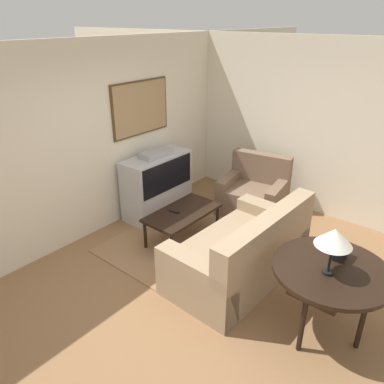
{
  "coord_description": "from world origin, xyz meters",
  "views": [
    {
      "loc": [
        -2.91,
        -2.1,
        2.94
      ],
      "look_at": [
        0.65,
        0.85,
        0.75
      ],
      "focal_mm": 35.0,
      "sensor_mm": 36.0,
      "label": 1
    }
  ],
  "objects_px": {
    "console_table": "(331,274)",
    "table_lamp": "(334,238)",
    "armchair": "(254,194)",
    "coffee_table": "(183,214)",
    "mantel_clock": "(341,251)",
    "couch": "(242,254)",
    "tv": "(157,184)"
  },
  "relations": [
    {
      "from": "couch",
      "to": "console_table",
      "type": "xyz_separation_m",
      "value": [
        -0.2,
        -1.12,
        0.37
      ]
    },
    {
      "from": "console_table",
      "to": "table_lamp",
      "type": "xyz_separation_m",
      "value": [
        -0.1,
        0.01,
        0.45
      ]
    },
    {
      "from": "coffee_table",
      "to": "mantel_clock",
      "type": "height_order",
      "value": "mantel_clock"
    },
    {
      "from": "tv",
      "to": "coffee_table",
      "type": "bearing_deg",
      "value": -113.59
    },
    {
      "from": "console_table",
      "to": "table_lamp",
      "type": "height_order",
      "value": "table_lamp"
    },
    {
      "from": "couch",
      "to": "mantel_clock",
      "type": "relative_size",
      "value": 10.72
    },
    {
      "from": "tv",
      "to": "table_lamp",
      "type": "xyz_separation_m",
      "value": [
        -0.86,
        -3.07,
        0.65
      ]
    },
    {
      "from": "coffee_table",
      "to": "table_lamp",
      "type": "relative_size",
      "value": 2.32
    },
    {
      "from": "couch",
      "to": "mantel_clock",
      "type": "bearing_deg",
      "value": 91.46
    },
    {
      "from": "console_table",
      "to": "mantel_clock",
      "type": "xyz_separation_m",
      "value": [
        0.2,
        0.0,
        0.15
      ]
    },
    {
      "from": "couch",
      "to": "table_lamp",
      "type": "xyz_separation_m",
      "value": [
        -0.3,
        -1.11,
        0.82
      ]
    },
    {
      "from": "couch",
      "to": "table_lamp",
      "type": "relative_size",
      "value": 3.9
    },
    {
      "from": "console_table",
      "to": "table_lamp",
      "type": "relative_size",
      "value": 2.36
    },
    {
      "from": "couch",
      "to": "table_lamp",
      "type": "bearing_deg",
      "value": 76.2
    },
    {
      "from": "tv",
      "to": "table_lamp",
      "type": "bearing_deg",
      "value": -105.64
    },
    {
      "from": "tv",
      "to": "console_table",
      "type": "relative_size",
      "value": 1.04
    },
    {
      "from": "console_table",
      "to": "armchair",
      "type": "bearing_deg",
      "value": 46.9
    },
    {
      "from": "armchair",
      "to": "table_lamp",
      "type": "height_order",
      "value": "table_lamp"
    },
    {
      "from": "table_lamp",
      "to": "mantel_clock",
      "type": "relative_size",
      "value": 2.75
    },
    {
      "from": "tv",
      "to": "console_table",
      "type": "distance_m",
      "value": 3.18
    },
    {
      "from": "couch",
      "to": "coffee_table",
      "type": "height_order",
      "value": "couch"
    },
    {
      "from": "armchair",
      "to": "coffee_table",
      "type": "bearing_deg",
      "value": -112.87
    },
    {
      "from": "couch",
      "to": "mantel_clock",
      "type": "height_order",
      "value": "couch"
    },
    {
      "from": "couch",
      "to": "table_lamp",
      "type": "distance_m",
      "value": 1.41
    },
    {
      "from": "coffee_table",
      "to": "console_table",
      "type": "relative_size",
      "value": 0.98
    },
    {
      "from": "console_table",
      "to": "coffee_table",
      "type": "bearing_deg",
      "value": 80.15
    },
    {
      "from": "mantel_clock",
      "to": "table_lamp",
      "type": "bearing_deg",
      "value": 179.86
    },
    {
      "from": "tv",
      "to": "coffee_table",
      "type": "relative_size",
      "value": 1.06
    },
    {
      "from": "tv",
      "to": "console_table",
      "type": "bearing_deg",
      "value": -103.86
    },
    {
      "from": "console_table",
      "to": "mantel_clock",
      "type": "distance_m",
      "value": 0.25
    },
    {
      "from": "couch",
      "to": "armchair",
      "type": "height_order",
      "value": "couch"
    },
    {
      "from": "table_lamp",
      "to": "mantel_clock",
      "type": "distance_m",
      "value": 0.43
    }
  ]
}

